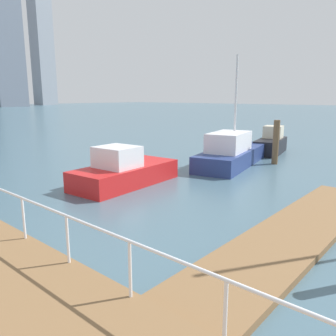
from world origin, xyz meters
The scene contains 7 objects.
ground_plane centered at (0.00, 20.00, 0.00)m, with size 300.00×300.00×0.00m, color #476675.
floating_dock centered at (2.23, 11.69, 0.09)m, with size 11.46×2.00×0.18m, color olive.
dock_piling_0 centered at (11.92, 16.53, 1.27)m, with size 0.35×0.35×2.54m, color brown.
moored_boat_1 centered at (3.01, 19.58, 0.61)m, with size 5.20×2.50×1.77m.
moored_boat_2 centered at (10.09, 18.28, 0.72)m, with size 7.77×3.72×6.09m.
moored_boat_4 centered at (15.47, 18.38, 0.66)m, with size 4.28×2.36×1.84m.
skyline_tower_7 centered at (72.93, 148.63, 31.69)m, with size 7.36×7.16×63.37m, color #8C939E.
Camera 1 is at (-6.80, 8.50, 3.87)m, focal length 36.35 mm.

